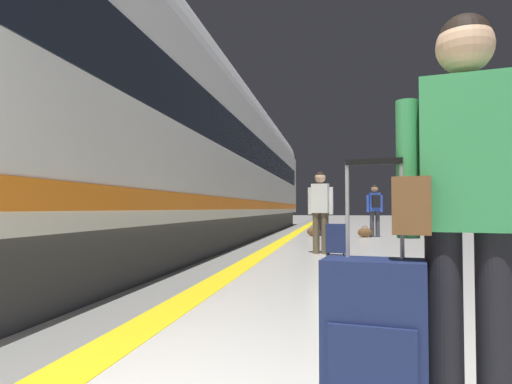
# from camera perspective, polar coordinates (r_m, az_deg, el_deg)

# --- Properties ---
(safety_line_strip) EXTENTS (0.36, 80.00, 0.01)m
(safety_line_strip) POSITION_cam_1_polar(r_m,az_deg,el_deg) (10.89, 2.29, -6.81)
(safety_line_strip) COLOR yellow
(safety_line_strip) RESTS_ON ground
(tactile_edge_band) EXTENTS (0.67, 80.00, 0.01)m
(tactile_edge_band) POSITION_cam_1_polar(r_m,az_deg,el_deg) (10.94, 0.45, -6.79)
(tactile_edge_band) COLOR slate
(tactile_edge_band) RESTS_ON ground
(high_speed_train) EXTENTS (2.94, 35.60, 4.97)m
(high_speed_train) POSITION_cam_1_polar(r_m,az_deg,el_deg) (9.01, -13.96, 8.24)
(high_speed_train) COLOR #38383D
(high_speed_train) RESTS_ON ground
(traveller_foreground) EXTENTS (0.54, 0.29, 1.64)m
(traveller_foreground) POSITION_cam_1_polar(r_m,az_deg,el_deg) (1.88, 24.59, -0.38)
(traveller_foreground) COLOR black
(traveller_foreground) RESTS_ON ground
(rolling_suitcase_foreground) EXTENTS (0.41, 0.29, 1.10)m
(rolling_suitcase_foreground) POSITION_cam_1_polar(r_m,az_deg,el_deg) (1.86, 14.63, -18.12)
(rolling_suitcase_foreground) COLOR #19234C
(rolling_suitcase_foreground) RESTS_ON ground
(passenger_near) EXTENTS (0.50, 0.22, 1.62)m
(passenger_near) POSITION_cam_1_polar(r_m,az_deg,el_deg) (15.12, 8.53, -1.91)
(passenger_near) COLOR black
(passenger_near) RESTS_ON ground
(duffel_bag_near) EXTENTS (0.44, 0.26, 0.36)m
(duffel_bag_near) POSITION_cam_1_polar(r_m,az_deg,el_deg) (14.86, 7.28, -4.95)
(duffel_bag_near) COLOR brown
(duffel_bag_near) RESTS_ON ground
(passenger_mid) EXTENTS (0.50, 0.26, 1.64)m
(passenger_mid) POSITION_cam_1_polar(r_m,az_deg,el_deg) (9.10, 8.09, -1.75)
(passenger_mid) COLOR brown
(passenger_mid) RESTS_ON ground
(suitcase_mid) EXTENTS (0.42, 0.31, 0.61)m
(suitcase_mid) POSITION_cam_1_polar(r_m,az_deg,el_deg) (8.81, 10.14, -5.76)
(suitcase_mid) COLOR #19234C
(suitcase_mid) RESTS_ON ground
(passenger_far) EXTENTS (0.51, 0.36, 1.64)m
(passenger_far) POSITION_cam_1_polar(r_m,az_deg,el_deg) (14.78, 14.72, -1.73)
(passenger_far) COLOR #383842
(passenger_far) RESTS_ON ground
(duffel_bag_far) EXTENTS (0.44, 0.26, 0.36)m
(duffel_bag_far) POSITION_cam_1_polar(r_m,az_deg,el_deg) (14.63, 13.53, -4.96)
(duffel_bag_far) COLOR brown
(duffel_bag_far) RESTS_ON ground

